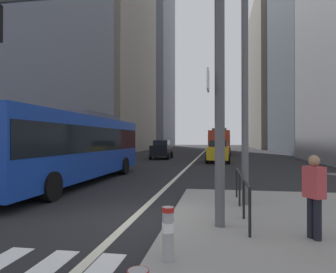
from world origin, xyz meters
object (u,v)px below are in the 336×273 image
at_px(car_receding_near, 222,145).
at_px(car_receding_far, 218,151).
at_px(pedestrian_waiting, 314,193).
at_px(sedan_white_oncoming, 19,161).
at_px(city_bus_red_receding, 220,141).
at_px(bollard_left, 168,231).
at_px(city_bus_blue_oncoming, 74,144).
at_px(traffic_signal_gantry, 134,52).
at_px(street_lamp_post, 245,31).
at_px(car_oncoming_mid, 162,149).

xyz_separation_m(car_receding_near, car_receding_far, (-0.65, -26.87, -0.00)).
bearing_deg(pedestrian_waiting, sedan_white_oncoming, 148.28).
xyz_separation_m(city_bus_red_receding, bollard_left, (-1.10, -36.07, -1.21)).
height_order(city_bus_blue_oncoming, sedan_white_oncoming, city_bus_blue_oncoming).
bearing_deg(traffic_signal_gantry, city_bus_blue_oncoming, 126.19).
xyz_separation_m(street_lamp_post, bollard_left, (-1.58, -4.40, -4.66)).
distance_m(traffic_signal_gantry, pedestrian_waiting, 4.88).
xyz_separation_m(city_bus_red_receding, car_receding_far, (-0.23, -13.83, -0.85)).
bearing_deg(street_lamp_post, pedestrian_waiting, -70.47).
height_order(city_bus_red_receding, traffic_signal_gantry, traffic_signal_gantry).
bearing_deg(pedestrian_waiting, car_receding_far, 94.82).
distance_m(city_bus_red_receding, car_receding_far, 13.86).
bearing_deg(city_bus_blue_oncoming, city_bus_red_receding, 75.91).
xyz_separation_m(city_bus_red_receding, pedestrian_waiting, (1.52, -34.59, -0.80)).
bearing_deg(city_bus_red_receding, sedan_white_oncoming, -109.51).
height_order(sedan_white_oncoming, bollard_left, sedan_white_oncoming).
distance_m(city_bus_blue_oncoming, bollard_left, 10.33).
bearing_deg(car_oncoming_mid, city_bus_blue_oncoming, -92.51).
distance_m(sedan_white_oncoming, car_receding_near, 41.91).
relative_size(traffic_signal_gantry, bollard_left, 7.08).
height_order(bollard_left, pedestrian_waiting, pedestrian_waiting).
bearing_deg(car_receding_far, car_oncoming_mid, 143.82).
height_order(car_receding_near, traffic_signal_gantry, traffic_signal_gantry).
xyz_separation_m(traffic_signal_gantry, bollard_left, (1.14, -2.02, -3.48)).
distance_m(sedan_white_oncoming, city_bus_red_receding, 29.30).
height_order(car_receding_near, bollard_left, car_receding_near).
bearing_deg(car_oncoming_mid, traffic_signal_gantry, -80.97).
xyz_separation_m(city_bus_blue_oncoming, pedestrian_waiting, (8.45, -6.96, -0.80)).
bearing_deg(street_lamp_post, city_bus_red_receding, 90.87).
relative_size(sedan_white_oncoming, car_receding_near, 0.99).
height_order(car_oncoming_mid, car_receding_near, same).
bearing_deg(bollard_left, traffic_signal_gantry, 119.41).
distance_m(city_bus_blue_oncoming, sedan_white_oncoming, 2.97).
distance_m(car_oncoming_mid, traffic_signal_gantry, 25.04).
height_order(car_receding_near, street_lamp_post, street_lamp_post).
bearing_deg(city_bus_blue_oncoming, traffic_signal_gantry, -53.81).
xyz_separation_m(sedan_white_oncoming, street_lamp_post, (10.27, -4.06, 4.29)).
relative_size(city_bus_red_receding, car_oncoming_mid, 2.56).
bearing_deg(sedan_white_oncoming, city_bus_red_receding, 70.49).
distance_m(car_receding_far, pedestrian_waiting, 20.84).
xyz_separation_m(car_receding_near, traffic_signal_gantry, (-2.66, -47.09, 3.11)).
bearing_deg(pedestrian_waiting, street_lamp_post, 109.53).
bearing_deg(pedestrian_waiting, car_receding_near, 91.32).
bearing_deg(city_bus_red_receding, car_receding_far, -90.97).
height_order(city_bus_red_receding, car_receding_near, city_bus_red_receding).
distance_m(car_receding_near, bollard_left, 49.14).
distance_m(city_bus_blue_oncoming, car_oncoming_mid, 18.16).
height_order(city_bus_red_receding, car_receding_far, city_bus_red_receding).
xyz_separation_m(car_oncoming_mid, pedestrian_waiting, (7.66, -25.08, 0.05)).
bearing_deg(sedan_white_oncoming, traffic_signal_gantry, -40.50).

